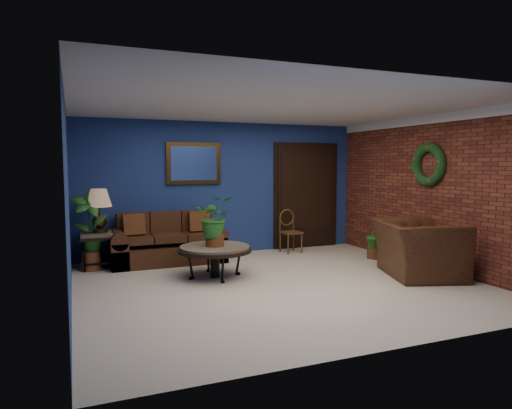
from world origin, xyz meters
name	(u,v)px	position (x,y,z in m)	size (l,w,h in m)	color
floor	(279,284)	(0.00, 0.00, 0.00)	(5.50, 5.50, 0.00)	beige
wall_back	(224,188)	(0.00, 2.50, 1.25)	(5.50, 0.04, 2.50)	navy
wall_left	(68,203)	(-2.75, 0.00, 1.25)	(0.04, 5.00, 2.50)	navy
wall_right_brick	(433,192)	(2.75, 0.00, 1.25)	(0.04, 5.00, 2.50)	brown
ceiling	(280,106)	(0.00, 0.00, 2.50)	(5.50, 5.00, 0.02)	silver
crown_molding	(434,119)	(2.72, 0.00, 2.43)	(0.03, 5.00, 0.14)	white
wall_mirror	(194,163)	(-0.60, 2.46, 1.72)	(1.02, 0.06, 0.77)	#452D12
closet_door	(306,196)	(1.75, 2.47, 1.05)	(1.44, 0.06, 2.18)	black
wreath	(428,165)	(2.69, 0.05, 1.70)	(0.72, 0.72, 0.16)	black
sofa	(167,246)	(-1.20, 2.07, 0.29)	(1.94, 0.84, 0.87)	#482A14
coffee_table	(215,250)	(-0.73, 0.73, 0.42)	(1.11, 1.11, 0.48)	#4C4943
end_table	(100,241)	(-2.30, 2.05, 0.45)	(0.64, 0.64, 0.59)	#4C4943
table_lamp	(99,205)	(-2.30, 2.05, 1.03)	(0.42, 0.42, 0.69)	#452D12
side_chair	(289,228)	(1.20, 2.11, 0.47)	(0.38, 0.38, 0.83)	brown
armchair	(418,249)	(2.15, -0.36, 0.42)	(1.29, 1.13, 0.84)	#482A14
coffee_plant	(215,218)	(-0.73, 0.73, 0.89)	(0.63, 0.57, 0.76)	#5E3117
floor_plant	(375,238)	(2.35, 0.97, 0.37)	(0.39, 0.35, 0.74)	#5E3117
tall_plant	(90,227)	(-2.45, 1.94, 0.69)	(0.59, 0.43, 1.31)	brown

